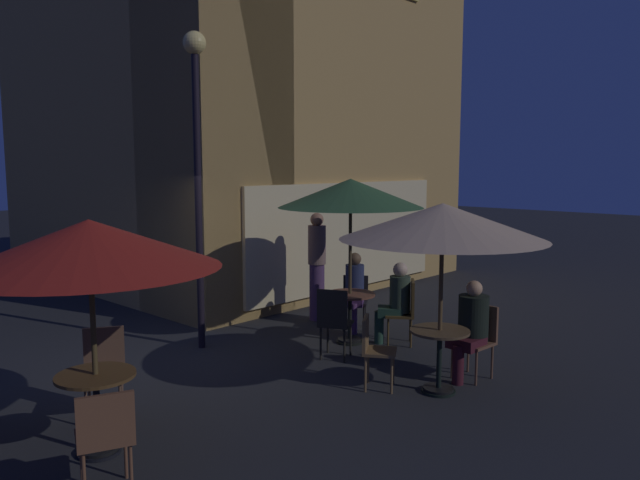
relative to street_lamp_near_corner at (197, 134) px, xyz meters
The scene contains 20 objects.
ground_plane 3.22m from the street_lamp_near_corner, 168.23° to the right, with size 60.00×60.00×0.00m, color #252527.
cafe_building 4.52m from the street_lamp_near_corner, 46.99° to the left, with size 7.70×8.13×8.68m.
street_lamp_near_corner is the anchor object (origin of this frame).
cafe_table_0 3.34m from the street_lamp_near_corner, 40.47° to the right, with size 0.76×0.76×0.75m.
cafe_table_1 4.40m from the street_lamp_near_corner, 76.46° to the right, with size 0.69×0.69×0.75m.
cafe_table_2 4.17m from the street_lamp_near_corner, 142.58° to the right, with size 0.72×0.72×0.76m.
patio_umbrella_0 2.35m from the street_lamp_near_corner, 40.47° to the right, with size 2.14×2.14×2.45m.
patio_umbrella_1 3.75m from the street_lamp_near_corner, 76.46° to the right, with size 2.36×2.36×2.23m.
patio_umbrella_2 3.50m from the street_lamp_near_corner, 142.58° to the right, with size 2.34×2.34×2.18m.
cafe_chair_0 3.20m from the street_lamp_near_corner, 63.52° to the right, with size 0.56×0.56×0.99m.
cafe_chair_1 3.92m from the street_lamp_near_corner, 44.01° to the right, with size 0.58×0.58×0.96m.
cafe_chair_2 3.63m from the street_lamp_near_corner, 21.15° to the right, with size 0.57×0.57×0.85m.
cafe_chair_3 4.65m from the street_lamp_near_corner, 65.46° to the right, with size 0.47×0.47×0.92m.
cafe_chair_4 3.84m from the street_lamp_near_corner, 81.53° to the right, with size 0.53×0.53×0.86m.
cafe_chair_5 4.79m from the street_lamp_near_corner, 136.59° to the right, with size 0.57×0.57×0.91m.
cafe_chair_6 3.56m from the street_lamp_near_corner, 149.72° to the right, with size 0.57×0.57×0.94m.
patron_seated_0 3.72m from the street_lamp_near_corner, 43.50° to the right, with size 0.46×0.50×1.23m.
patron_seated_1 3.44m from the street_lamp_near_corner, 23.91° to the right, with size 0.50×0.46×1.25m.
patron_seated_2 4.51m from the street_lamp_near_corner, 67.34° to the right, with size 0.56×0.40×1.25m.
patron_standing_3 3.15m from the street_lamp_near_corner, ahead, with size 0.30×0.30×1.85m.
Camera 1 is at (-4.25, -7.01, 2.68)m, focal length 34.40 mm.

